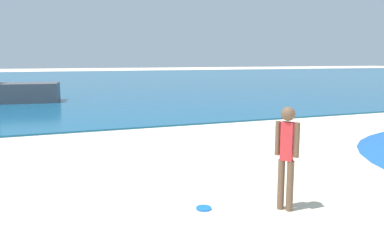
# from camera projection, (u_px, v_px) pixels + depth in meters

# --- Properties ---
(water) EXTENTS (160.00, 60.00, 0.06)m
(water) POSITION_uv_depth(u_px,v_px,m) (71.00, 80.00, 39.75)
(water) COLOR #14567F
(water) RESTS_ON ground
(person_standing) EXTENTS (0.26, 0.29, 1.56)m
(person_standing) POSITION_uv_depth(u_px,v_px,m) (287.00, 152.00, 5.51)
(person_standing) COLOR brown
(person_standing) RESTS_ON ground
(frisbee) EXTENTS (0.23, 0.23, 0.03)m
(frisbee) POSITION_uv_depth(u_px,v_px,m) (204.00, 208.00, 5.66)
(frisbee) COLOR blue
(frisbee) RESTS_ON ground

